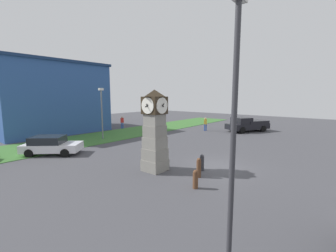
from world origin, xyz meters
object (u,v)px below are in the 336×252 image
(pickup_truck, at_px, (247,124))
(pedestrian_by_cars, at_px, (205,123))
(street_lamp_near_road, at_px, (102,109))
(street_lamp_far_side, at_px, (234,121))
(car_silver_hatch, at_px, (51,145))
(bollard_far_row, at_px, (195,179))
(clock_tower, at_px, (155,132))
(bollard_near_tower, at_px, (202,162))
(bollard_mid_row, at_px, (199,168))
(pedestrian_crossing_lot, at_px, (122,122))

(pickup_truck, relative_size, pedestrian_by_cars, 3.35)
(street_lamp_near_road, xyz_separation_m, street_lamp_far_side, (-8.56, -18.04, 0.83))
(car_silver_hatch, height_order, pedestrian_by_cars, pedestrian_by_cars)
(bollard_far_row, height_order, street_lamp_near_road, street_lamp_near_road)
(clock_tower, height_order, bollard_near_tower, clock_tower)
(street_lamp_near_road, bearing_deg, car_silver_hatch, -161.25)
(street_lamp_far_side, bearing_deg, bollard_far_row, 41.82)
(pickup_truck, bearing_deg, street_lamp_far_side, -161.05)
(clock_tower, relative_size, street_lamp_near_road, 0.92)
(bollard_mid_row, xyz_separation_m, street_lamp_far_side, (-5.39, -4.23, 3.43))
(bollard_far_row, bearing_deg, bollard_near_tower, 24.20)
(pickup_truck, bearing_deg, bollard_far_row, -166.99)
(clock_tower, bearing_deg, pedestrian_by_cars, 19.34)
(bollard_near_tower, distance_m, bollard_mid_row, 1.23)
(street_lamp_far_side, bearing_deg, car_silver_hatch, 81.61)
(pickup_truck, distance_m, street_lamp_far_side, 24.95)
(car_silver_hatch, relative_size, pedestrian_crossing_lot, 2.62)
(clock_tower, distance_m, pedestrian_crossing_lot, 18.78)
(pedestrian_by_cars, bearing_deg, pickup_truck, -57.05)
(bollard_far_row, relative_size, street_lamp_far_side, 0.14)
(bollard_near_tower, height_order, car_silver_hatch, car_silver_hatch)
(pedestrian_crossing_lot, relative_size, street_lamp_far_side, 0.24)
(bollard_far_row, height_order, street_lamp_far_side, street_lamp_far_side)
(bollard_mid_row, distance_m, street_lamp_near_road, 14.40)
(clock_tower, distance_m, bollard_far_row, 4.00)
(bollard_mid_row, relative_size, street_lamp_near_road, 0.21)
(street_lamp_near_road, bearing_deg, street_lamp_far_side, -115.38)
(bollard_near_tower, bearing_deg, pickup_truck, 11.19)
(clock_tower, distance_m, bollard_mid_row, 3.38)
(bollard_mid_row, bearing_deg, pickup_truck, 11.93)
(clock_tower, xyz_separation_m, pedestrian_by_cars, (15.82, 5.55, -1.43))
(bollard_near_tower, height_order, pickup_truck, pickup_truck)
(pedestrian_crossing_lot, bearing_deg, pickup_truck, -59.84)
(bollard_mid_row, xyz_separation_m, bollard_far_row, (-1.43, -0.69, -0.08))
(pedestrian_by_cars, height_order, street_lamp_near_road, street_lamp_near_road)
(street_lamp_near_road, bearing_deg, pedestrian_crossing_lot, 35.79)
(pickup_truck, xyz_separation_m, street_lamp_far_side, (-23.42, -8.04, 3.07))
(bollard_mid_row, bearing_deg, street_lamp_far_side, -141.87)
(pickup_truck, distance_m, pedestrian_crossing_lot, 16.88)
(bollard_mid_row, distance_m, pickup_truck, 18.43)
(car_silver_hatch, distance_m, pedestrian_by_cars, 18.49)
(pickup_truck, distance_m, pedestrian_by_cars, 5.33)
(bollard_near_tower, xyz_separation_m, street_lamp_far_side, (-6.52, -4.70, 3.48))
(pedestrian_by_cars, bearing_deg, bollard_near_tower, -150.81)
(pickup_truck, bearing_deg, car_silver_hatch, 159.47)
(bollard_far_row, distance_m, car_silver_hatch, 12.49)
(street_lamp_far_side, bearing_deg, pedestrian_by_cars, 31.38)
(pedestrian_crossing_lot, relative_size, street_lamp_near_road, 0.32)
(car_silver_hatch, relative_size, street_lamp_near_road, 0.83)
(pickup_truck, height_order, pedestrian_by_cars, pickup_truck)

